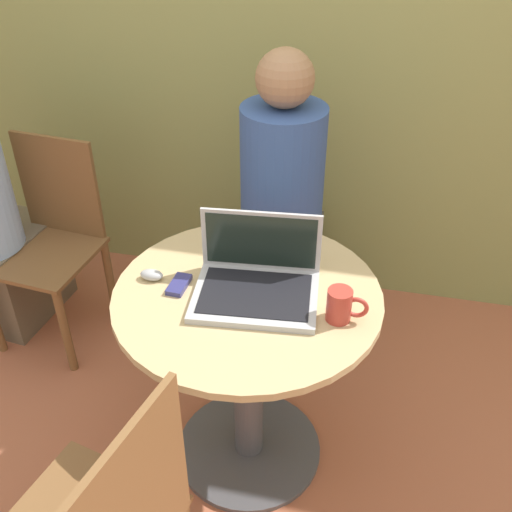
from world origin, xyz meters
TOP-DOWN VIEW (x-y plane):
  - ground_plane at (0.00, 0.00)m, footprint 12.00×12.00m
  - back_wall at (0.00, 1.10)m, footprint 7.00×0.05m
  - round_table at (0.00, 0.00)m, footprint 0.80×0.80m
  - laptop at (0.03, 0.01)m, footprint 0.38×0.31m
  - cell_phone at (-0.21, -0.02)m, footprint 0.05×0.10m
  - computer_mouse at (-0.30, -0.00)m, footprint 0.07×0.04m
  - coffee_cup at (0.28, -0.06)m, footprint 0.12×0.07m
  - person_seated at (-0.02, 0.71)m, footprint 0.33×0.50m
  - chair_background at (-0.97, 0.50)m, footprint 0.44×0.44m

SIDE VIEW (x-z plane):
  - ground_plane at x=0.00m, z-range 0.00..0.00m
  - chair_background at x=-0.97m, z-range 0.01..0.89m
  - round_table at x=0.00m, z-range 0.13..0.87m
  - person_seated at x=-0.02m, z-range -0.10..1.17m
  - cell_phone at x=-0.21m, z-range 0.74..0.75m
  - computer_mouse at x=-0.30m, z-range 0.74..0.77m
  - laptop at x=0.03m, z-range 0.67..0.88m
  - coffee_cup at x=0.28m, z-range 0.74..0.83m
  - back_wall at x=0.00m, z-range 0.00..2.60m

